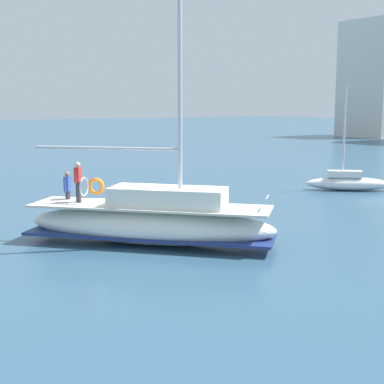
% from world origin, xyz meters
% --- Properties ---
extents(ground_plane, '(400.00, 400.00, 0.00)m').
position_xyz_m(ground_plane, '(0.00, 0.00, 0.00)').
color(ground_plane, '#2D516B').
extents(main_sailboat, '(8.90, 8.00, 12.64)m').
position_xyz_m(main_sailboat, '(1.58, -0.22, 0.91)').
color(main_sailboat, white).
rests_on(main_sailboat, ground).
extents(moored_cutter_left, '(4.42, 4.59, 6.38)m').
position_xyz_m(moored_cutter_left, '(-2.58, 16.85, 0.54)').
color(moored_cutter_left, white).
rests_on(moored_cutter_left, ground).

